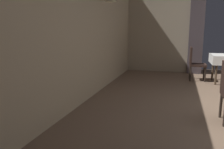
{
  "coord_description": "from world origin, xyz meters",
  "views": [
    {
      "loc": [
        -1.38,
        -3.83,
        1.38
      ],
      "look_at": [
        -2.51,
        0.0,
        0.62
      ],
      "focal_mm": 37.15,
      "sensor_mm": 36.0,
      "label": 1
    }
  ],
  "objects": [
    {
      "name": "wall_left",
      "position": [
        -3.2,
        0.0,
        1.5
      ],
      "size": [
        0.49,
        8.4,
        3.0
      ],
      "color": "tan",
      "rests_on": "ground"
    },
    {
      "name": "chair_far_left",
      "position": [
        -0.97,
        2.98,
        0.52
      ],
      "size": [
        0.44,
        0.44,
        0.93
      ],
      "color": "black",
      "rests_on": "ground"
    }
  ]
}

